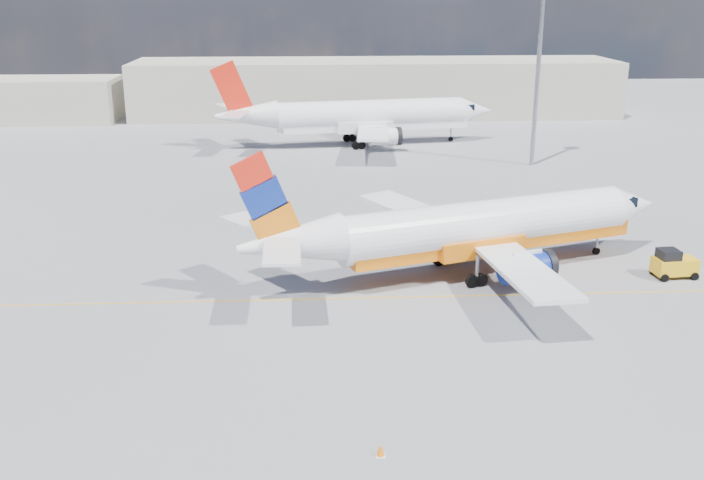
{
  "coord_description": "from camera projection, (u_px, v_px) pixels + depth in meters",
  "views": [
    {
      "loc": [
        -4.92,
        -41.33,
        18.08
      ],
      "look_at": [
        -2.41,
        3.76,
        3.5
      ],
      "focal_mm": 40.0,
      "sensor_mm": 36.0,
      "label": 1
    }
  ],
  "objects": [
    {
      "name": "terminal_main",
      "position": [
        375.0,
        88.0,
        115.38
      ],
      "size": [
        70.0,
        14.0,
        8.0
      ],
      "primitive_type": "cube",
      "color": "beige",
      "rests_on": "ground"
    },
    {
      "name": "taxi_line",
      "position": [
        392.0,
        297.0,
        47.93
      ],
      "size": [
        70.0,
        0.15,
        0.01
      ],
      "primitive_type": "cube",
      "color": "gold",
      "rests_on": "ground"
    },
    {
      "name": "traffic_cone",
      "position": [
        381.0,
        450.0,
        31.64
      ],
      "size": [
        0.4,
        0.4,
        0.56
      ],
      "color": "white",
      "rests_on": "ground"
    },
    {
      "name": "terminal_annex",
      "position": [
        23.0,
        100.0,
        110.2
      ],
      "size": [
        26.0,
        10.0,
        6.0
      ],
      "primitive_type": "cube",
      "color": "beige",
      "rests_on": "ground"
    },
    {
      "name": "floodlight_mast",
      "position": [
        540.0,
        40.0,
        79.75
      ],
      "size": [
        1.58,
        1.58,
        21.67
      ],
      "color": "gray",
      "rests_on": "ground"
    },
    {
      "name": "gse_tug",
      "position": [
        673.0,
        264.0,
        51.04
      ],
      "size": [
        2.82,
        1.88,
        1.92
      ],
      "rotation": [
        0.0,
        0.0,
        0.09
      ],
      "color": "black",
      "rests_on": "ground"
    },
    {
      "name": "ground",
      "position": [
        397.0,
        317.0,
        45.08
      ],
      "size": [
        240.0,
        240.0,
        0.0
      ],
      "primitive_type": "plane",
      "color": "slate",
      "rests_on": "ground"
    },
    {
      "name": "main_jet",
      "position": [
        473.0,
        228.0,
        51.0
      ],
      "size": [
        30.87,
        23.42,
        9.39
      ],
      "rotation": [
        0.0,
        0.0,
        0.33
      ],
      "color": "white",
      "rests_on": "ground"
    },
    {
      "name": "second_jet",
      "position": [
        362.0,
        117.0,
        93.21
      ],
      "size": [
        34.16,
        26.56,
        10.32
      ],
      "rotation": [
        0.0,
        0.0,
        0.17
      ],
      "color": "white",
      "rests_on": "ground"
    }
  ]
}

